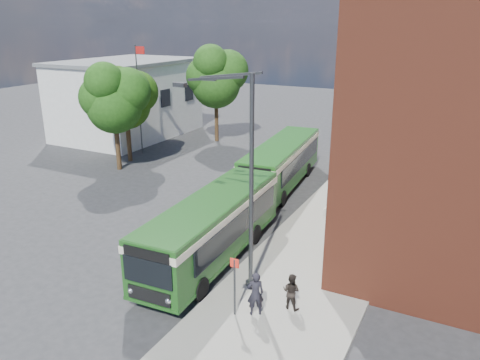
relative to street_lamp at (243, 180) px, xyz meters
The scene contains 14 objects.
ground 7.10m from the street_lamp, 157.54° to the left, with size 120.00×120.00×0.00m, color #2B2B2E.
pavement 11.27m from the street_lamp, 77.80° to the left, with size 6.00×48.00×0.15m, color gray.
kerb_line 11.12m from the street_lamp, 95.07° to the left, with size 0.12×48.00×0.01m, color beige.
white_building 30.38m from the street_lamp, 138.79° to the left, with size 9.40×13.40×7.30m.
flagpole 22.89m from the street_lamp, 139.05° to the left, with size 0.95×0.10×9.00m.
street_lamp is the anchor object (origin of this frame).
bus_stop_sign 4.02m from the street_lamp, 70.87° to the right, with size 0.35×0.08×2.52m.
bus_front 4.07m from the street_lamp, 147.68° to the left, with size 3.04×10.58×3.02m.
bus_rear 13.55m from the street_lamp, 105.41° to the left, with size 3.58×11.22×3.02m.
pedestrian_a 4.41m from the street_lamp, 51.42° to the right, with size 0.65×0.43×1.78m, color black.
pedestrian_b 4.71m from the street_lamp, 18.12° to the right, with size 0.72×0.56×1.48m, color black.
tree_left 19.10m from the street_lamp, 146.65° to the left, with size 4.82×4.58×8.14m.
tree_mid 20.97m from the street_lamp, 142.84° to the left, with size 4.53×4.30×7.64m.
tree_right 25.79m from the street_lamp, 122.39° to the left, with size 5.29×5.03×8.93m.
Camera 1 is at (12.79, -17.71, 10.79)m, focal length 35.00 mm.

